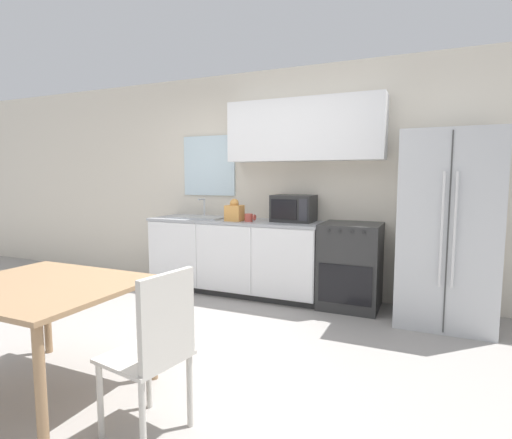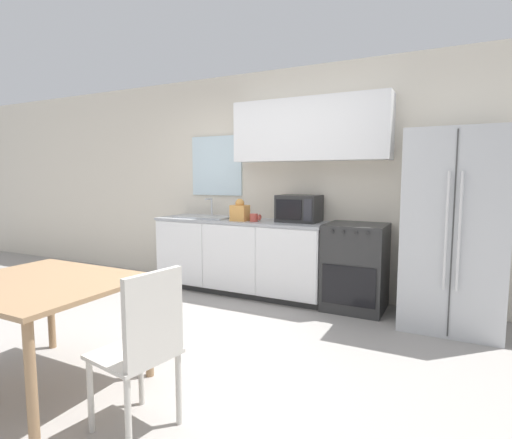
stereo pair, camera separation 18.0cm
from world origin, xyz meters
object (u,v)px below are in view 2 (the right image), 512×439
Objects in this scene: refrigerator at (453,230)px; microwave at (299,208)px; oven_range at (355,267)px; dining_chair_side at (145,341)px; coffee_mug at (254,218)px; dining_table at (41,294)px.

refrigerator is 3.92× the size of microwave.
refrigerator is (0.92, -0.08, 0.46)m from oven_range.
refrigerator reaches higher than oven_range.
oven_range is at bearing -1.82° from dining_chair_side.
dining_chair_side is at bearing -119.48° from refrigerator.
oven_range is 6.97× the size of coffee_mug.
oven_range is 1.03m from refrigerator.
refrigerator is 2.07m from coffee_mug.
dining_table is at bearing -134.08° from refrigerator.
coffee_mug is at bearing -173.40° from oven_range.
refrigerator is 1.99× the size of dining_chair_side.
oven_range is at bearing -7.01° from microwave.
dining_table is at bearing -98.03° from coffee_mug.
refrigerator is at bearing 45.92° from dining_table.
oven_range is 0.99× the size of dining_chair_side.
dining_chair_side is (0.62, -2.52, -0.41)m from coffee_mug.
oven_range is 1.25m from coffee_mug.
oven_range is at bearing 6.60° from coffee_mug.
refrigerator is at bearing -5.13° from oven_range.
oven_range is 0.50× the size of refrigerator.
coffee_mug is 0.14× the size of dining_chair_side.
oven_range is 0.91m from microwave.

